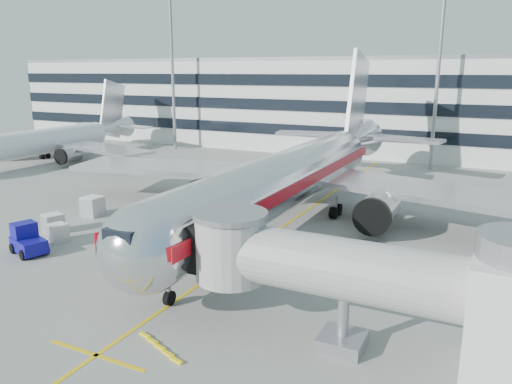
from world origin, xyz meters
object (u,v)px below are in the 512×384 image
at_px(cargo_container_right, 93,206).
at_px(cargo_container_front, 58,233).
at_px(baggage_tug, 27,240).
at_px(main_jet, 296,174).
at_px(belt_loader, 178,250).
at_px(ramp_worker, 146,227).
at_px(cargo_container_left, 53,223).

distance_m(cargo_container_right, cargo_container_front, 7.49).
relative_size(baggage_tug, cargo_container_front, 2.03).
bearing_deg(cargo_container_front, main_jet, 44.54).
distance_m(belt_loader, cargo_container_right, 14.73).
bearing_deg(baggage_tug, main_jet, 49.76).
bearing_deg(baggage_tug, cargo_container_right, 106.74).
xyz_separation_m(baggage_tug, ramp_worker, (5.70, 6.94, -0.09)).
bearing_deg(cargo_container_right, cargo_container_left, -83.09).
bearing_deg(baggage_tug, cargo_container_left, 117.21).
bearing_deg(main_jet, cargo_container_right, -156.67).
distance_m(baggage_tug, ramp_worker, 8.99).
distance_m(main_jet, cargo_container_right, 19.52).
bearing_deg(cargo_container_left, cargo_container_right, 96.91).
bearing_deg(cargo_container_front, belt_loader, 7.51).
xyz_separation_m(main_jet, cargo_container_left, (-17.02, -12.93, -3.43)).
bearing_deg(baggage_tug, cargo_container_front, 90.70).
relative_size(belt_loader, cargo_container_left, 2.22).
height_order(belt_loader, ramp_worker, belt_loader).
distance_m(cargo_container_front, ramp_worker, 7.04).
height_order(main_jet, belt_loader, main_jet).
bearing_deg(ramp_worker, baggage_tug, -144.66).
bearing_deg(cargo_container_right, ramp_worker, -18.16).
bearing_deg(ramp_worker, cargo_container_left, -178.07).
bearing_deg(belt_loader, cargo_container_right, 158.12).
xyz_separation_m(baggage_tug, cargo_container_front, (-0.03, 2.87, -0.26)).
bearing_deg(cargo_container_right, cargo_container_front, -67.17).
relative_size(baggage_tug, cargo_container_left, 1.80).
height_order(belt_loader, cargo_container_right, belt_loader).
height_order(cargo_container_left, cargo_container_right, cargo_container_right).
relative_size(cargo_container_left, cargo_container_right, 1.05).
bearing_deg(ramp_worker, main_jet, 33.97).
distance_m(belt_loader, cargo_container_left, 13.02).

